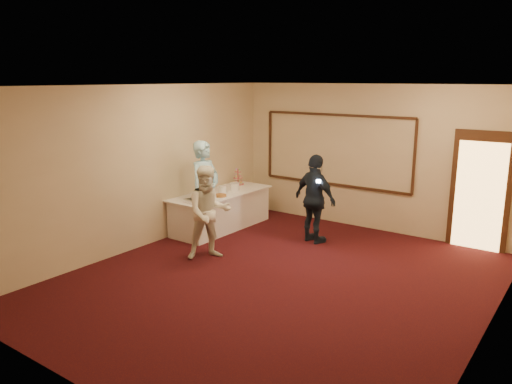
# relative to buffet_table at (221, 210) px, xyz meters

# --- Properties ---
(floor) EXTENTS (7.00, 7.00, 0.00)m
(floor) POSITION_rel_buffet_table_xyz_m (2.53, -1.67, -0.39)
(floor) COLOR black
(floor) RESTS_ON ground
(room_walls) EXTENTS (6.04, 7.04, 3.02)m
(room_walls) POSITION_rel_buffet_table_xyz_m (2.53, -1.67, 1.64)
(room_walls) COLOR beige
(room_walls) RESTS_ON floor
(wall_molding) EXTENTS (3.45, 0.04, 1.55)m
(wall_molding) POSITION_rel_buffet_table_xyz_m (1.73, 1.80, 1.21)
(wall_molding) COLOR #34210F
(wall_molding) RESTS_ON room_walls
(doorway) EXTENTS (1.05, 0.07, 2.20)m
(doorway) POSITION_rel_buffet_table_xyz_m (4.68, 1.78, 0.69)
(doorway) COLOR #34210F
(doorway) RESTS_ON floor
(buffet_table) EXTENTS (0.98, 2.44, 0.77)m
(buffet_table) POSITION_rel_buffet_table_xyz_m (0.00, 0.00, 0.00)
(buffet_table) COLOR white
(buffet_table) RESTS_ON floor
(pavlova_tray) EXTENTS (0.44, 0.56, 0.19)m
(pavlova_tray) POSITION_rel_buffet_table_xyz_m (0.18, -0.88, 0.46)
(pavlova_tray) COLOR #A9ABB0
(pavlova_tray) RESTS_ON buffet_table
(cupcake_stand) EXTENTS (0.27, 0.27, 0.39)m
(cupcake_stand) POSITION_rel_buffet_table_xyz_m (-0.20, 0.86, 0.52)
(cupcake_stand) COLOR #CF5160
(cupcake_stand) RESTS_ON buffet_table
(plate_stack_a) EXTENTS (0.17, 0.17, 0.14)m
(plate_stack_a) POSITION_rel_buffet_table_xyz_m (0.02, 0.04, 0.45)
(plate_stack_a) COLOR white
(plate_stack_a) RESTS_ON buffet_table
(plate_stack_b) EXTENTS (0.20, 0.20, 0.17)m
(plate_stack_b) POSITION_rel_buffet_table_xyz_m (0.12, 0.32, 0.47)
(plate_stack_b) COLOR white
(plate_stack_b) RESTS_ON buffet_table
(tart) EXTENTS (0.28, 0.28, 0.06)m
(tart) POSITION_rel_buffet_table_xyz_m (0.26, -0.31, 0.41)
(tart) COLOR white
(tart) RESTS_ON buffet_table
(man) EXTENTS (0.48, 0.72, 1.95)m
(man) POSITION_rel_buffet_table_xyz_m (0.23, -0.74, 0.59)
(man) COLOR #9BD8F5
(man) RESTS_ON floor
(woman) EXTENTS (0.98, 1.02, 1.65)m
(woman) POSITION_rel_buffet_table_xyz_m (0.97, -1.50, 0.44)
(woman) COLOR white
(woman) RESTS_ON floor
(guest) EXTENTS (1.08, 0.68, 1.71)m
(guest) POSITION_rel_buffet_table_xyz_m (2.06, 0.34, 0.47)
(guest) COLOR black
(guest) RESTS_ON floor
(camera_flash) EXTENTS (0.08, 0.06, 0.05)m
(camera_flash) POSITION_rel_buffet_table_xyz_m (2.22, 0.15, 0.87)
(camera_flash) COLOR white
(camera_flash) RESTS_ON guest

